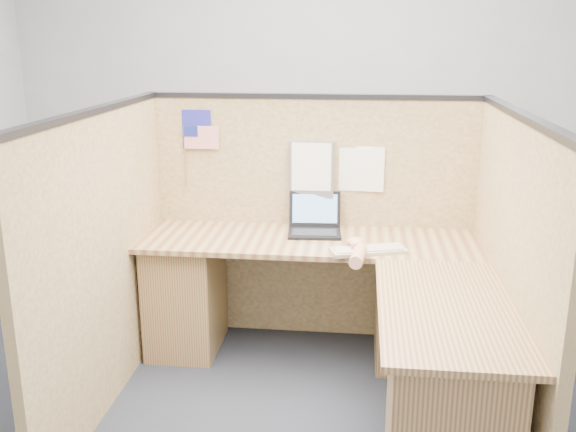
# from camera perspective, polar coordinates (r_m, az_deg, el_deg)

# --- Properties ---
(floor) EXTENTS (5.00, 5.00, 0.00)m
(floor) POSITION_cam_1_polar(r_m,az_deg,el_deg) (3.41, 0.81, -17.38)
(floor) COLOR black
(floor) RESTS_ON ground
(wall_back) EXTENTS (5.00, 0.00, 5.00)m
(wall_back) POSITION_cam_1_polar(r_m,az_deg,el_deg) (5.12, 3.45, 10.55)
(wall_back) COLOR #979B9C
(wall_back) RESTS_ON floor
(cubicle_partitions) EXTENTS (2.06, 1.83, 1.53)m
(cubicle_partitions) POSITION_cam_1_polar(r_m,az_deg,el_deg) (3.46, 1.58, -2.71)
(cubicle_partitions) COLOR brown
(cubicle_partitions) RESTS_ON floor
(l_desk) EXTENTS (1.95, 1.75, 0.73)m
(l_desk) POSITION_cam_1_polar(r_m,az_deg,el_deg) (3.45, 4.40, -9.47)
(l_desk) COLOR brown
(l_desk) RESTS_ON floor
(laptop) EXTENTS (0.32, 0.32, 0.22)m
(laptop) POSITION_cam_1_polar(r_m,az_deg,el_deg) (3.83, 2.45, -0.60)
(laptop) COLOR black
(laptop) RESTS_ON l_desk
(keyboard) EXTENTS (0.43, 0.26, 0.03)m
(keyboard) POSITION_cam_1_polar(r_m,az_deg,el_deg) (3.50, 7.16, -3.03)
(keyboard) COLOR tan
(keyboard) RESTS_ON l_desk
(mouse) EXTENTS (0.11, 0.08, 0.04)m
(mouse) POSITION_cam_1_polar(r_m,az_deg,el_deg) (3.53, 6.05, -2.67)
(mouse) COLOR #BCBCC0
(mouse) RESTS_ON l_desk
(hand_forearm) EXTENTS (0.11, 0.37, 0.08)m
(hand_forearm) POSITION_cam_1_polar(r_m,az_deg,el_deg) (3.40, 6.20, -3.15)
(hand_forearm) COLOR tan
(hand_forearm) RESTS_ON l_desk
(blue_poster) EXTENTS (0.18, 0.01, 0.24)m
(blue_poster) POSITION_cam_1_polar(r_m,az_deg,el_deg) (3.98, -8.12, 7.61)
(blue_poster) COLOR #212199
(blue_poster) RESTS_ON cubicle_partitions
(american_flag) EXTENTS (0.22, 0.01, 0.38)m
(american_flag) POSITION_cam_1_polar(r_m,az_deg,el_deg) (3.97, -8.06, 6.72)
(american_flag) COLOR olive
(american_flag) RESTS_ON cubicle_partitions
(file_holder) EXTENTS (0.27, 0.05, 0.34)m
(file_holder) POSITION_cam_1_polar(r_m,az_deg,el_deg) (3.87, 2.11, 4.16)
(file_holder) COLOR slate
(file_holder) RESTS_ON cubicle_partitions
(paper_left) EXTENTS (0.21, 0.03, 0.27)m
(paper_left) POSITION_cam_1_polar(r_m,az_deg,el_deg) (3.89, 6.97, 4.16)
(paper_left) COLOR white
(paper_left) RESTS_ON cubicle_partitions
(paper_right) EXTENTS (0.21, 0.02, 0.26)m
(paper_right) POSITION_cam_1_polar(r_m,az_deg,el_deg) (3.89, 6.06, 4.11)
(paper_right) COLOR white
(paper_right) RESTS_ON cubicle_partitions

